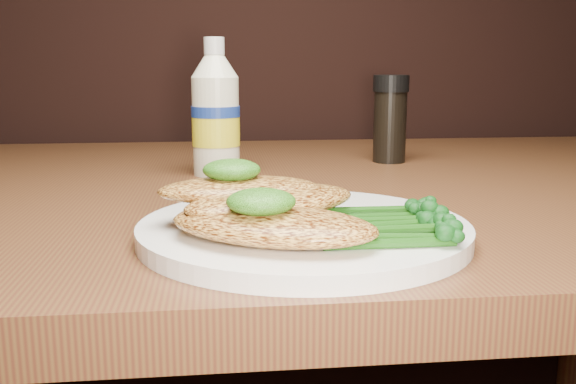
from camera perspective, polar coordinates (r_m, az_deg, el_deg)
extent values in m
cylinder|color=white|center=(0.50, 1.41, -3.45)|extent=(0.26, 0.26, 0.01)
ellipsoid|color=gold|center=(0.44, -1.41, -2.98)|extent=(0.17, 0.14, 0.02)
ellipsoid|color=gold|center=(0.48, -1.46, -0.85)|extent=(0.16, 0.13, 0.02)
ellipsoid|color=gold|center=(0.49, -4.37, 0.23)|extent=(0.13, 0.07, 0.02)
ellipsoid|color=#153507|center=(0.43, -2.43, -0.87)|extent=(0.05, 0.05, 0.02)
ellipsoid|color=#153507|center=(0.49, -5.09, 1.99)|extent=(0.05, 0.05, 0.02)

